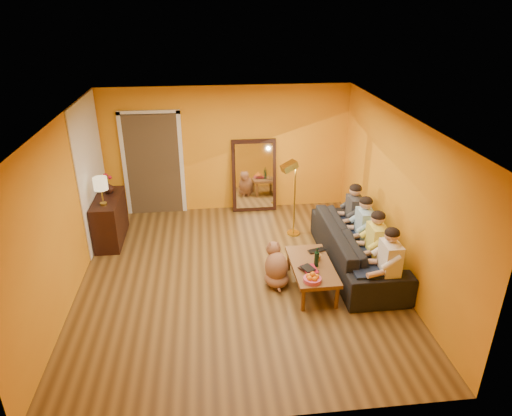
{
  "coord_description": "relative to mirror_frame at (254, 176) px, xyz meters",
  "views": [
    {
      "loc": [
        -0.41,
        -6.23,
        4.12
      ],
      "look_at": [
        0.35,
        0.5,
        1.0
      ],
      "focal_mm": 32.0,
      "sensor_mm": 36.0,
      "label": 1
    }
  ],
  "objects": [
    {
      "name": "mirror_frame",
      "position": [
        0.0,
        0.0,
        0.0
      ],
      "size": [
        0.92,
        0.27,
        1.51
      ],
      "primitive_type": "cube",
      "rotation": [
        -0.14,
        0.0,
        0.0
      ],
      "color": "black",
      "rests_on": "floor"
    },
    {
      "name": "vase",
      "position": [
        -2.79,
        -0.83,
        0.2
      ],
      "size": [
        0.2,
        0.2,
        0.21
      ],
      "primitive_type": "imported",
      "color": "black",
      "rests_on": "sideboard"
    },
    {
      "name": "table_lamp",
      "position": [
        -2.79,
        -1.38,
        0.34
      ],
      "size": [
        0.24,
        0.24,
        0.51
      ],
      "primitive_type": null,
      "color": "beige",
      "rests_on": "sideboard"
    },
    {
      "name": "book_mid",
      "position": [
        0.39,
        -3.22,
        -0.3
      ],
      "size": [
        0.22,
        0.28,
        0.02
      ],
      "primitive_type": "imported",
      "rotation": [
        0.0,
        0.0,
        0.11
      ],
      "color": "#A81326",
      "rests_on": "book_lower"
    },
    {
      "name": "dog",
      "position": [
        0.04,
        -2.85,
        -0.41
      ],
      "size": [
        0.58,
        0.69,
        0.7
      ],
      "primitive_type": null,
      "rotation": [
        0.0,
        0.0,
        0.4
      ],
      "color": "#935D42",
      "rests_on": "floor"
    },
    {
      "name": "book_upper",
      "position": [
        0.38,
        -3.24,
        -0.28
      ],
      "size": [
        0.22,
        0.25,
        0.02
      ],
      "primitive_type": "imported",
      "rotation": [
        0.0,
        0.0,
        0.38
      ],
      "color": "black",
      "rests_on": "book_mid"
    },
    {
      "name": "white_accent",
      "position": [
        -3.04,
        -0.88,
        0.54
      ],
      "size": [
        0.02,
        1.9,
        2.58
      ],
      "primitive_type": "cube",
      "color": "white",
      "rests_on": "wall_left"
    },
    {
      "name": "flowers",
      "position": [
        -2.79,
        -0.83,
        0.41
      ],
      "size": [
        0.17,
        0.17,
        0.39
      ],
      "primitive_type": null,
      "color": "#A81326",
      "rests_on": "vase"
    },
    {
      "name": "doorway_recess",
      "position": [
        -2.05,
        0.2,
        0.29
      ],
      "size": [
        1.06,
        0.3,
        2.1
      ],
      "primitive_type": "cube",
      "color": "#3F2D19",
      "rests_on": "floor"
    },
    {
      "name": "person_far_right",
      "position": [
        1.58,
        -1.84,
        -0.15
      ],
      "size": [
        0.7,
        0.44,
        1.22
      ],
      "primitive_type": null,
      "color": "#2D2D32",
      "rests_on": "sofa"
    },
    {
      "name": "room_shell",
      "position": [
        -0.55,
        -2.26,
        0.54
      ],
      "size": [
        5.0,
        5.5,
        2.6
      ],
      "color": "brown",
      "rests_on": "ground"
    },
    {
      "name": "door_header",
      "position": [
        -2.05,
        0.08,
        1.36
      ],
      "size": [
        1.22,
        0.06,
        0.08
      ],
      "primitive_type": "cube",
      "color": "white",
      "rests_on": "wall_back"
    },
    {
      "name": "person_far_left",
      "position": [
        1.58,
        -3.49,
        -0.15
      ],
      "size": [
        0.7,
        0.44,
        1.22
      ],
      "primitive_type": null,
      "color": "silver",
      "rests_on": "sofa"
    },
    {
      "name": "laptop",
      "position": [
        0.74,
        -2.68,
        -0.33
      ],
      "size": [
        0.34,
        0.27,
        0.02
      ],
      "primitive_type": "imported",
      "rotation": [
        0.0,
        0.0,
        0.3
      ],
      "color": "black",
      "rests_on": "coffee_table"
    },
    {
      "name": "sideboard",
      "position": [
        -2.79,
        -1.08,
        -0.34
      ],
      "size": [
        0.44,
        1.18,
        0.85
      ],
      "primitive_type": "cube",
      "color": "black",
      "rests_on": "floor"
    },
    {
      "name": "tumbler",
      "position": [
        0.68,
        -2.91,
        -0.29
      ],
      "size": [
        0.11,
        0.11,
        0.09
      ],
      "primitive_type": "imported",
      "rotation": [
        0.0,
        0.0,
        -0.08
      ],
      "color": "#B27F3F",
      "rests_on": "coffee_table"
    },
    {
      "name": "door_jamb_left",
      "position": [
        -2.62,
        0.08,
        0.29
      ],
      "size": [
        0.08,
        0.06,
        2.2
      ],
      "primitive_type": "cube",
      "color": "white",
      "rests_on": "wall_back"
    },
    {
      "name": "wine_bottle",
      "position": [
        0.61,
        -3.08,
        -0.18
      ],
      "size": [
        0.07,
        0.07,
        0.31
      ],
      "primitive_type": "cylinder",
      "color": "black",
      "rests_on": "coffee_table"
    },
    {
      "name": "door_jamb_right",
      "position": [
        -1.48,
        0.08,
        0.29
      ],
      "size": [
        0.08,
        0.06,
        2.2
      ],
      "primitive_type": "cube",
      "color": "white",
      "rests_on": "wall_back"
    },
    {
      "name": "sofa",
      "position": [
        1.45,
        -2.49,
        -0.39
      ],
      "size": [
        2.52,
        0.99,
        0.74
      ],
      "primitive_type": "imported",
      "rotation": [
        0.0,
        0.0,
        1.57
      ],
      "color": "black",
      "rests_on": "floor"
    },
    {
      "name": "book_lower",
      "position": [
        0.38,
        -3.23,
        -0.33
      ],
      "size": [
        0.3,
        0.33,
        0.03
      ],
      "primitive_type": "imported",
      "rotation": [
        0.0,
        0.0,
        0.51
      ],
      "color": "black",
      "rests_on": "coffee_table"
    },
    {
      "name": "mirror_glass",
      "position": [
        0.0,
        -0.04,
        0.0
      ],
      "size": [
        0.78,
        0.21,
        1.35
      ],
      "primitive_type": "cube",
      "rotation": [
        -0.14,
        0.0,
        0.0
      ],
      "color": "white",
      "rests_on": "mirror_frame"
    },
    {
      "name": "fruit_bowl",
      "position": [
        0.46,
        -3.48,
        -0.26
      ],
      "size": [
        0.26,
        0.26,
        0.16
      ],
      "primitive_type": null,
      "color": "#D04970",
      "rests_on": "coffee_table"
    },
    {
      "name": "person_mid_right",
      "position": [
        1.58,
        -2.39,
        -0.15
      ],
      "size": [
        0.7,
        0.44,
        1.22
      ],
      "primitive_type": null,
      "color": "#88B1D2",
      "rests_on": "sofa"
    },
    {
      "name": "coffee_table",
      "position": [
        0.56,
        -3.03,
        -0.55
      ],
      "size": [
        0.63,
        1.23,
        0.42
      ],
      "primitive_type": null,
      "rotation": [
        0.0,
        0.0,
        0.01
      ],
      "color": "brown",
      "rests_on": "floor"
    },
    {
      "name": "floor_lamp",
      "position": [
        0.62,
        -1.24,
        -0.04
      ],
      "size": [
        0.36,
        0.33,
        1.44
      ],
      "primitive_type": null,
      "rotation": [
        0.0,
        0.0,
        0.34
      ],
      "color": "gold",
      "rests_on": "floor"
    },
    {
      "name": "person_mid_left",
      "position": [
        1.58,
        -2.94,
        -0.15
      ],
      "size": [
        0.7,
        0.44,
        1.22
      ],
      "primitive_type": null,
      "color": "#DED44A",
      "rests_on": "sofa"
    }
  ]
}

